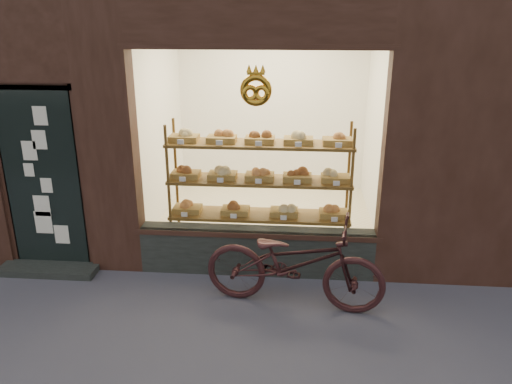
{
  "coord_description": "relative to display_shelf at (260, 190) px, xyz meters",
  "views": [
    {
      "loc": [
        0.89,
        -3.12,
        2.88
      ],
      "look_at": [
        0.45,
        2.0,
        1.05
      ],
      "focal_mm": 35.0,
      "sensor_mm": 36.0,
      "label": 1
    }
  ],
  "objects": [
    {
      "name": "display_shelf",
      "position": [
        0.0,
        0.0,
        0.0
      ],
      "size": [
        2.2,
        0.45,
        1.7
      ],
      "color": "#563819",
      "rests_on": "ground"
    },
    {
      "name": "bicycle",
      "position": [
        0.44,
        -1.09,
        -0.4
      ],
      "size": [
        1.93,
        0.91,
        0.98
      ],
      "primitive_type": "imported",
      "rotation": [
        0.0,
        0.0,
        1.43
      ],
      "color": "black",
      "rests_on": "ground"
    }
  ]
}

